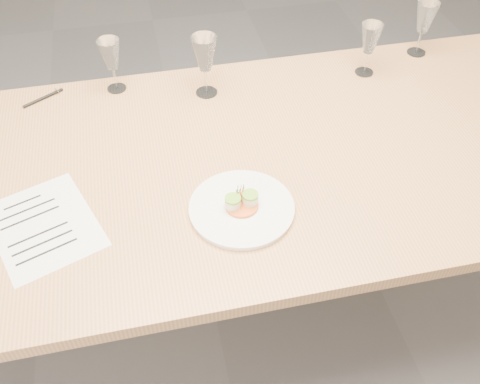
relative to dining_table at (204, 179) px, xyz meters
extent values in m
plane|color=slate|center=(0.00, 0.00, -0.68)|extent=(7.00, 7.00, 0.00)
cube|color=tan|center=(0.00, 0.00, 0.05)|extent=(2.40, 1.00, 0.04)
cylinder|color=tan|center=(1.10, 0.40, -0.33)|extent=(0.07, 0.07, 0.71)
cylinder|color=white|center=(0.07, -0.21, 0.07)|extent=(0.28, 0.28, 0.01)
cylinder|color=white|center=(0.07, -0.21, 0.08)|extent=(0.28, 0.28, 0.01)
cylinder|color=orange|center=(0.07, -0.21, 0.09)|extent=(0.09, 0.09, 0.01)
cylinder|color=beige|center=(0.04, -0.21, 0.10)|extent=(0.04, 0.04, 0.03)
cylinder|color=beige|center=(0.09, -0.21, 0.10)|extent=(0.04, 0.04, 0.03)
cylinder|color=#86C035|center=(0.04, -0.21, 0.12)|extent=(0.04, 0.04, 0.01)
cylinder|color=#86C035|center=(0.09, -0.21, 0.12)|extent=(0.04, 0.04, 0.01)
cylinder|color=tan|center=(0.12, -0.25, 0.08)|extent=(0.04, 0.04, 0.00)
cube|color=white|center=(-0.44, -0.15, 0.07)|extent=(0.34, 0.38, 0.00)
cube|color=black|center=(-0.50, -0.06, 0.07)|extent=(0.10, 0.04, 0.00)
cube|color=black|center=(-0.49, -0.09, 0.07)|extent=(0.15, 0.06, 0.00)
cube|color=black|center=(-0.48, -0.12, 0.07)|extent=(0.15, 0.06, 0.00)
cube|color=black|center=(-0.46, -0.18, 0.07)|extent=(0.15, 0.06, 0.00)
cube|color=black|center=(-0.44, -0.21, 0.07)|extent=(0.15, 0.06, 0.00)
cube|color=black|center=(-0.43, -0.24, 0.07)|extent=(0.15, 0.06, 0.00)
cylinder|color=black|center=(-0.47, 0.42, 0.07)|extent=(0.13, 0.08, 0.01)
cube|color=silver|center=(-0.42, 0.44, 0.08)|extent=(0.02, 0.02, 0.00)
cylinder|color=white|center=(-0.23, 0.43, 0.07)|extent=(0.06, 0.06, 0.00)
cylinder|color=white|center=(-0.23, 0.43, 0.11)|extent=(0.01, 0.01, 0.08)
cone|color=white|center=(-0.23, 0.43, 0.20)|extent=(0.07, 0.07, 0.10)
cylinder|color=white|center=(0.07, 0.34, 0.07)|extent=(0.07, 0.07, 0.00)
cylinder|color=white|center=(0.07, 0.34, 0.12)|extent=(0.01, 0.01, 0.09)
cone|color=white|center=(0.07, 0.34, 0.22)|extent=(0.08, 0.08, 0.11)
cylinder|color=white|center=(0.63, 0.34, 0.07)|extent=(0.06, 0.06, 0.00)
cylinder|color=white|center=(0.63, 0.34, 0.11)|extent=(0.01, 0.01, 0.08)
cone|color=white|center=(0.63, 0.34, 0.20)|extent=(0.07, 0.07, 0.10)
cylinder|color=white|center=(0.87, 0.42, 0.07)|extent=(0.07, 0.07, 0.00)
cylinder|color=white|center=(0.87, 0.42, 0.11)|extent=(0.01, 0.01, 0.08)
cone|color=white|center=(0.87, 0.42, 0.21)|extent=(0.08, 0.08, 0.11)
camera|label=1|loc=(-0.14, -1.15, 1.11)|focal=40.00mm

